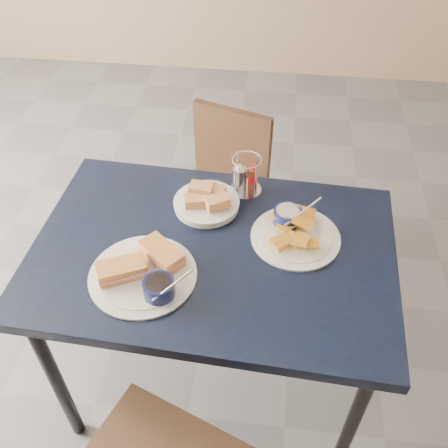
# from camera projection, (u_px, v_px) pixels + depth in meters

# --- Properties ---
(ground) EXTENTS (6.00, 6.00, 0.00)m
(ground) POSITION_uv_depth(u_px,v_px,m) (200.00, 346.00, 2.15)
(ground) COLOR #56565C
(ground) RESTS_ON ground
(dining_table) EXTENTS (1.15, 0.80, 0.75)m
(dining_table) POSITION_uv_depth(u_px,v_px,m) (213.00, 264.00, 1.59)
(dining_table) COLOR black
(dining_table) RESTS_ON ground
(chair_far) EXTENTS (0.45, 0.45, 0.76)m
(chair_far) POSITION_uv_depth(u_px,v_px,m) (219.00, 181.00, 2.27)
(chair_far) COLOR black
(chair_far) RESTS_ON ground
(sandwich_plate) EXTENTS (0.32, 0.32, 0.12)m
(sandwich_plate) POSITION_uv_depth(u_px,v_px,m) (145.00, 271.00, 1.45)
(sandwich_plate) COLOR white
(sandwich_plate) RESTS_ON dining_table
(plantain_plate) EXTENTS (0.28, 0.28, 0.12)m
(plantain_plate) POSITION_uv_depth(u_px,v_px,m) (293.00, 229.00, 1.57)
(plantain_plate) COLOR white
(plantain_plate) RESTS_ON dining_table
(bread_basket) EXTENTS (0.22, 0.22, 0.07)m
(bread_basket) POSITION_uv_depth(u_px,v_px,m) (207.00, 201.00, 1.66)
(bread_basket) COLOR white
(bread_basket) RESTS_ON dining_table
(condiment_caddy) EXTENTS (0.11, 0.11, 0.14)m
(condiment_caddy) POSITION_uv_depth(u_px,v_px,m) (245.00, 177.00, 1.70)
(condiment_caddy) COLOR silver
(condiment_caddy) RESTS_ON dining_table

